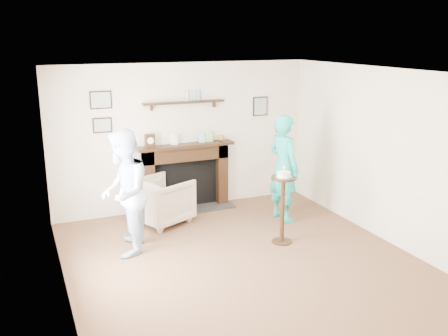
{
  "coord_description": "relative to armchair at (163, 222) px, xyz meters",
  "views": [
    {
      "loc": [
        -2.61,
        -5.46,
        2.94
      ],
      "look_at": [
        0.08,
        0.9,
        1.09
      ],
      "focal_mm": 40.0,
      "sensor_mm": 36.0,
      "label": 1
    }
  ],
  "objects": [
    {
      "name": "man",
      "position": [
        -0.78,
        -0.92,
        0.0
      ],
      "size": [
        0.89,
        1.01,
        1.74
      ],
      "primitive_type": "imported",
      "rotation": [
        0.0,
        0.0,
        -1.89
      ],
      "color": "silver",
      "rests_on": "ground"
    },
    {
      "name": "room_shell",
      "position": [
        0.58,
        -1.21,
        1.62
      ],
      "size": [
        4.54,
        5.02,
        2.52
      ],
      "color": "beige",
      "rests_on": "ground"
    },
    {
      "name": "pedestal_table",
      "position": [
        1.38,
        -1.45,
        0.7
      ],
      "size": [
        0.36,
        0.36,
        1.14
      ],
      "color": "black",
      "rests_on": "ground"
    },
    {
      "name": "ground",
      "position": [
        0.58,
        -1.9,
        0.0
      ],
      "size": [
        5.0,
        5.0,
        0.0
      ],
      "primitive_type": "plane",
      "color": "brown",
      "rests_on": "ground"
    },
    {
      "name": "armchair",
      "position": [
        0.0,
        0.0,
        0.0
      ],
      "size": [
        1.07,
        1.06,
        0.74
      ],
      "primitive_type": "imported",
      "rotation": [
        0.0,
        0.0,
        2.0
      ],
      "color": "#C4B391",
      "rests_on": "ground"
    },
    {
      "name": "woman",
      "position": [
        1.85,
        -0.62,
        0.0
      ],
      "size": [
        0.51,
        0.69,
        1.73
      ],
      "primitive_type": "imported",
      "rotation": [
        0.0,
        0.0,
        1.74
      ],
      "color": "teal",
      "rests_on": "ground"
    }
  ]
}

